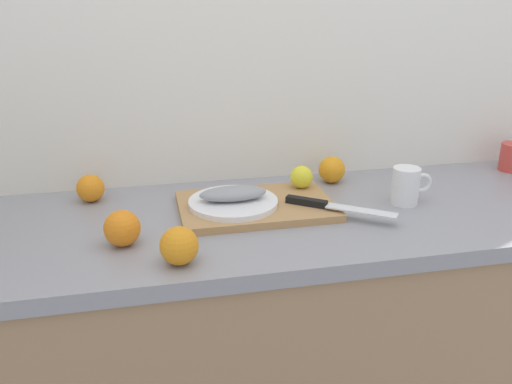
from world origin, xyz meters
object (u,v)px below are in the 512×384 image
Objects in this scene: chef_knife at (326,205)px; orange_0 at (179,246)px; white_plate at (233,203)px; cutting_board at (256,206)px; coffee_mug_0 at (406,186)px; lemon_0 at (302,177)px; fish_fillet at (233,193)px.

chef_knife is 0.43m from orange_0.
cutting_board is at bearing 5.08° from white_plate.
coffee_mug_0 reaches higher than cutting_board.
chef_knife is 0.17m from lemon_0.
coffee_mug_0 is (0.26, -0.13, -0.00)m from lemon_0.
white_plate is (-0.06, -0.01, 0.02)m from cutting_board.
fish_fillet is 1.54× the size of coffee_mug_0.
lemon_0 is at bearing 153.07° from coffee_mug_0.
fish_fillet reaches higher than chef_knife.
lemon_0 is at bearing 29.64° from cutting_board.
lemon_0 is at bearing 132.51° from chef_knife.
cutting_board is 0.41m from coffee_mug_0.
fish_fillet reaches higher than white_plate.
coffee_mug_0 is at bearing -4.73° from white_plate.
lemon_0 is (0.21, 0.09, -0.00)m from fish_fillet.
fish_fillet is at bearing 175.27° from coffee_mug_0.
fish_fillet is at bearing 57.63° from orange_0.
fish_fillet is 0.24m from chef_knife.
white_plate is 0.03m from fish_fillet.
cutting_board is at bearing 173.78° from coffee_mug_0.
lemon_0 is at bearing 23.21° from white_plate.
chef_knife reaches higher than cutting_board.
lemon_0 is 0.76× the size of orange_0.
coffee_mug_0 reaches higher than lemon_0.
lemon_0 and orange_0 have the same top height.
chef_knife is at bearing -17.49° from white_plate.
cutting_board is 0.19m from chef_knife.
lemon_0 reaches higher than white_plate.
cutting_board is at bearing 5.08° from fish_fillet.
coffee_mug_0 reaches higher than fish_fillet.
cutting_board is 4.86× the size of orange_0.
fish_fillet is 0.23m from lemon_0.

